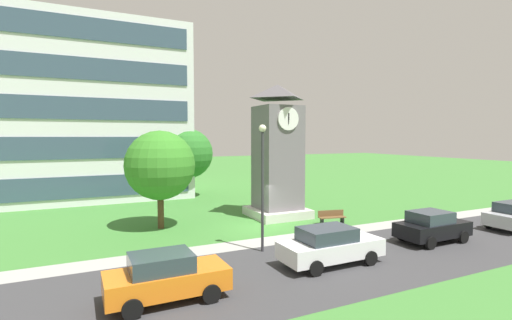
% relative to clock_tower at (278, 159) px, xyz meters
% --- Properties ---
extents(ground_plane, '(160.00, 160.00, 0.00)m').
position_rel_clock_tower_xyz_m(ground_plane, '(-2.44, -2.24, -4.15)').
color(ground_plane, '#3D7A33').
extents(street_asphalt, '(120.00, 7.20, 0.01)m').
position_rel_clock_tower_xyz_m(street_asphalt, '(-2.44, -9.74, -4.15)').
color(street_asphalt, '#38383A').
rests_on(street_asphalt, ground).
extents(kerb_strip, '(120.00, 1.60, 0.01)m').
position_rel_clock_tower_xyz_m(kerb_strip, '(-2.44, -5.34, -4.15)').
color(kerb_strip, '#9E9E99').
rests_on(kerb_strip, ground).
extents(office_building, '(16.15, 13.67, 16.00)m').
position_rel_clock_tower_xyz_m(office_building, '(-11.18, 16.97, 3.85)').
color(office_building, silver).
rests_on(office_building, ground).
extents(clock_tower, '(3.82, 3.82, 9.37)m').
position_rel_clock_tower_xyz_m(clock_tower, '(0.00, 0.00, 0.00)').
color(clock_tower, slate).
rests_on(clock_tower, ground).
extents(park_bench, '(1.86, 0.84, 0.88)m').
position_rel_clock_tower_xyz_m(park_bench, '(2.11, -3.55, -3.69)').
color(park_bench, brown).
rests_on(park_bench, ground).
extents(street_lamp, '(0.36, 0.36, 6.31)m').
position_rel_clock_tower_xyz_m(street_lamp, '(-4.60, -6.80, -0.28)').
color(street_lamp, '#333338').
rests_on(street_lamp, ground).
extents(tree_streetside, '(4.31, 4.31, 6.10)m').
position_rel_clock_tower_xyz_m(tree_streetside, '(-8.23, 0.13, -0.22)').
color(tree_streetside, '#513823').
rests_on(tree_streetside, ground).
extents(tree_by_building, '(4.68, 4.68, 6.46)m').
position_rel_clock_tower_xyz_m(tree_by_building, '(-3.46, 11.20, -0.04)').
color(tree_by_building, '#513823').
rests_on(tree_by_building, ground).
extents(parked_car_orange, '(4.21, 1.98, 1.69)m').
position_rel_clock_tower_xyz_m(parked_car_orange, '(-10.12, -10.33, -3.29)').
color(parked_car_orange, orange).
rests_on(parked_car_orange, ground).
extents(parked_car_white, '(4.74, 2.08, 1.69)m').
position_rel_clock_tower_xyz_m(parked_car_white, '(-2.70, -9.77, -3.29)').
color(parked_car_white, silver).
rests_on(parked_car_white, ground).
extents(parked_car_black, '(4.10, 2.06, 1.69)m').
position_rel_clock_tower_xyz_m(parked_car_black, '(4.44, -9.29, -3.29)').
color(parked_car_black, black).
rests_on(parked_car_black, ground).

